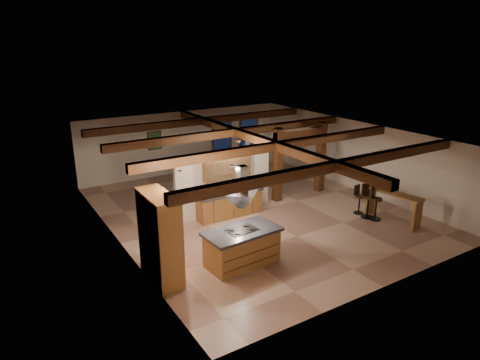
{
  "coord_description": "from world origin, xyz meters",
  "views": [
    {
      "loc": [
        -8.19,
        -12.19,
        6.07
      ],
      "look_at": [
        -0.31,
        0.5,
        1.14
      ],
      "focal_mm": 32.0,
      "sensor_mm": 36.0,
      "label": 1
    }
  ],
  "objects_px": {
    "sofa": "(231,160)",
    "bar_counter": "(393,202)",
    "kitchen_island": "(242,247)",
    "dining_table": "(226,176)"
  },
  "relations": [
    {
      "from": "sofa",
      "to": "bar_counter",
      "type": "bearing_deg",
      "value": 111.47
    },
    {
      "from": "kitchen_island",
      "to": "dining_table",
      "type": "relative_size",
      "value": 1.08
    },
    {
      "from": "kitchen_island",
      "to": "bar_counter",
      "type": "bearing_deg",
      "value": -2.11
    },
    {
      "from": "dining_table",
      "to": "sofa",
      "type": "distance_m",
      "value": 2.72
    },
    {
      "from": "sofa",
      "to": "bar_counter",
      "type": "distance_m",
      "value": 8.88
    },
    {
      "from": "bar_counter",
      "to": "sofa",
      "type": "bearing_deg",
      "value": 98.72
    },
    {
      "from": "kitchen_island",
      "to": "bar_counter",
      "type": "height_order",
      "value": "bar_counter"
    },
    {
      "from": "kitchen_island",
      "to": "sofa",
      "type": "xyz_separation_m",
      "value": [
        4.7,
        8.54,
        -0.21
      ]
    },
    {
      "from": "kitchen_island",
      "to": "dining_table",
      "type": "distance_m",
      "value": 7.06
    },
    {
      "from": "kitchen_island",
      "to": "sofa",
      "type": "bearing_deg",
      "value": 61.18
    }
  ]
}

